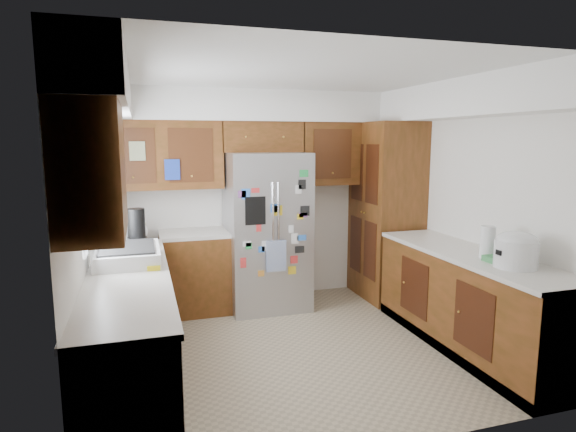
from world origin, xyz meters
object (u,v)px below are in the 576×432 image
object	(u,v)px
fridge	(267,231)
rice_cooker	(516,249)
paper_towel	(487,242)
pantry	(386,211)

from	to	relation	value
fridge	rice_cooker	distance (m)	2.68
rice_cooker	paper_towel	xyz separation A→B (m)	(-0.01, 0.32, -0.01)
rice_cooker	fridge	bearing A→B (deg)	124.15
fridge	rice_cooker	bearing A→B (deg)	-55.85
pantry	rice_cooker	world-z (taller)	pantry
rice_cooker	paper_towel	bearing A→B (deg)	91.58
rice_cooker	paper_towel	distance (m)	0.33
pantry	fridge	size ratio (longest dim) A/B	1.19
paper_towel	rice_cooker	bearing A→B (deg)	-88.42
fridge	paper_towel	bearing A→B (deg)	-51.67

